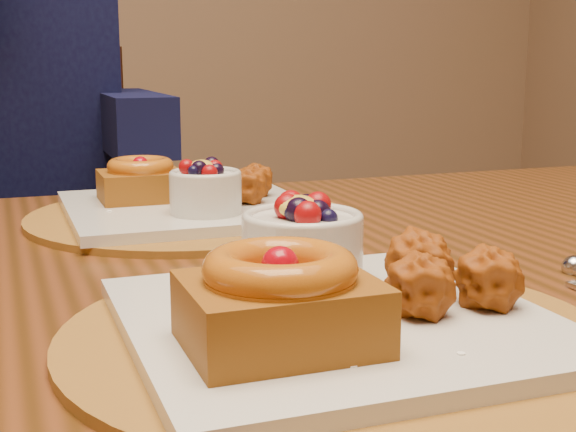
% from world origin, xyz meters
% --- Properties ---
extents(dining_table, '(1.60, 0.90, 0.76)m').
position_xyz_m(dining_table, '(0.11, 0.10, 0.68)').
color(dining_table, '#3A200A').
rests_on(dining_table, ground).
extents(place_setting_near, '(0.38, 0.38, 0.09)m').
position_xyz_m(place_setting_near, '(0.11, -0.11, 0.78)').
color(place_setting_near, brown).
rests_on(place_setting_near, dining_table).
extents(place_setting_far, '(0.38, 0.38, 0.08)m').
position_xyz_m(place_setting_far, '(0.11, 0.32, 0.78)').
color(place_setting_far, brown).
rests_on(place_setting_far, dining_table).
extents(chair_far, '(0.52, 0.52, 0.96)m').
position_xyz_m(chair_far, '(-0.07, 0.87, 0.53)').
color(chair_far, black).
rests_on(chair_far, ground).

